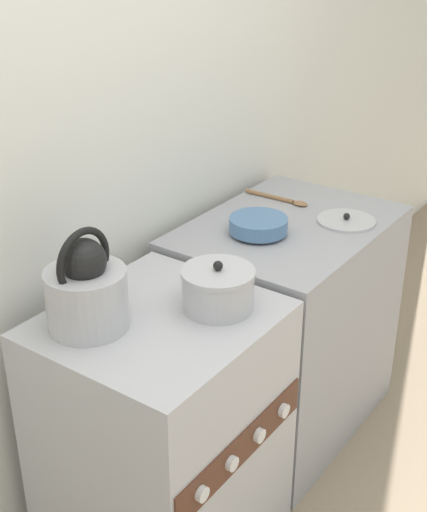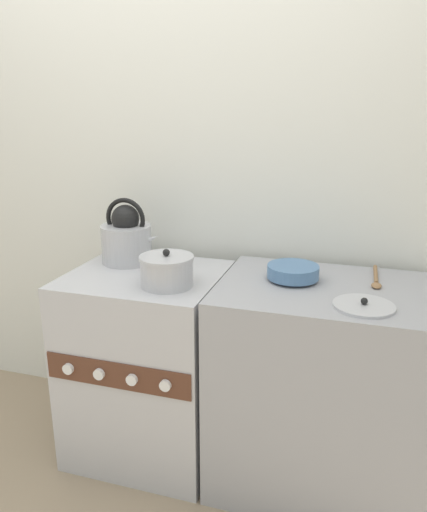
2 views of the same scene
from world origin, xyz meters
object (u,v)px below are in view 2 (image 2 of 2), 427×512
kettle (127,238)px  enamel_bowl (293,272)px  cooking_pot (167,271)px  stove (149,363)px  loose_pot_lid (364,306)px

kettle → enamel_bowl: size_ratio=1.44×
cooking_pot → stove: bearing=144.3°
enamel_bowl → cooking_pot: bearing=-161.3°
stove → loose_pot_lid: (0.88, -0.14, 0.44)m
cooking_pot → enamel_bowl: bearing=18.7°
cooking_pot → loose_pot_lid: (0.74, -0.04, -0.04)m
stove → cooking_pot: cooking_pot is taller
stove → enamel_bowl: 0.77m
stove → cooking_pot: bearing=-35.7°
stove → loose_pot_lid: bearing=-9.3°
stove → loose_pot_lid: loose_pot_lid is taller
enamel_bowl → loose_pot_lid: enamel_bowl is taller
kettle → enamel_bowl: bearing=-5.4°
kettle → enamel_bowl: 0.75m
cooking_pot → enamel_bowl: 0.49m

